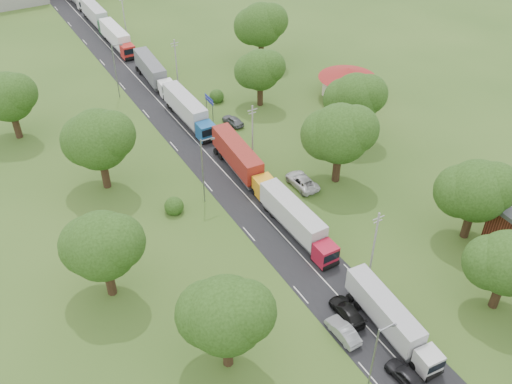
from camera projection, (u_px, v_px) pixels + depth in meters
ground at (298, 252)px, 70.19m from camera, size 260.00×260.00×0.00m
road at (224, 172)px, 83.99m from camera, size 8.00×200.00×0.04m
info_sign at (209, 103)px, 94.60m from camera, size 0.12×3.10×4.10m
pole_1 at (374, 242)px, 64.72m from camera, size 1.60×0.24×9.00m
pole_2 at (252, 132)px, 84.04m from camera, size 1.60×0.24×9.00m
pole_3 at (176, 62)px, 103.36m from camera, size 1.60×0.24×9.00m
pole_4 at (124, 15)px, 122.68m from camera, size 1.60×0.24×9.00m
lamp_0 at (374, 361)px, 50.91m from camera, size 2.03×0.22×10.00m
lamp_1 at (204, 168)px, 75.06m from camera, size 2.03×0.22×10.00m
lamp_2 at (116, 69)px, 99.21m from camera, size 2.03×0.22×10.00m
tree_2 at (507, 262)px, 59.45m from camera, size 8.00×8.00×10.10m
tree_3 at (476, 190)px, 68.37m from camera, size 8.80×8.80×11.07m
tree_4 at (339, 133)px, 77.63m from camera, size 9.60×9.60×12.05m
tree_5 at (355, 98)px, 87.10m from camera, size 8.80×8.80×11.07m
tree_6 at (260, 70)px, 96.42m from camera, size 8.00×8.00×10.10m
tree_7 at (261, 24)px, 109.61m from camera, size 9.60×9.60×12.05m
tree_10 at (225, 314)px, 53.06m from camera, size 8.80×8.80×11.07m
tree_11 at (102, 245)px, 60.62m from camera, size 8.80×8.80×11.07m
tree_12 at (98, 139)px, 76.44m from camera, size 9.60×9.60×12.05m
tree_13 at (8, 96)px, 87.42m from camera, size 8.80×8.80×11.07m
house_cream at (348, 78)px, 100.63m from camera, size 10.08×10.08×5.80m
truck_0 at (390, 317)px, 59.45m from camera, size 3.07×13.62×3.76m
truck_1 at (297, 220)px, 71.76m from camera, size 2.65×14.64×4.06m
truck_2 at (241, 159)px, 82.51m from camera, size 3.46×15.51×4.28m
truck_3 at (188, 110)px, 94.20m from camera, size 2.66×15.39×4.27m
truck_4 at (153, 71)px, 106.02m from camera, size 3.39×15.15×4.18m
truck_5 at (117, 38)px, 118.85m from camera, size 2.66×15.07×4.18m
truck_6 at (96, 15)px, 129.35m from camera, size 2.64×15.25×4.23m
car_lane_front at (406, 375)px, 55.26m from camera, size 2.11×4.61×1.53m
car_lane_mid at (343, 331)px, 59.57m from camera, size 1.65×4.60×1.51m
car_lane_rear at (347, 311)px, 61.71m from camera, size 2.65×5.40×1.51m
car_verge_near at (302, 181)px, 80.66m from camera, size 2.71×5.88×1.63m
car_verge_far at (233, 121)px, 94.41m from camera, size 2.44×4.61×1.49m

